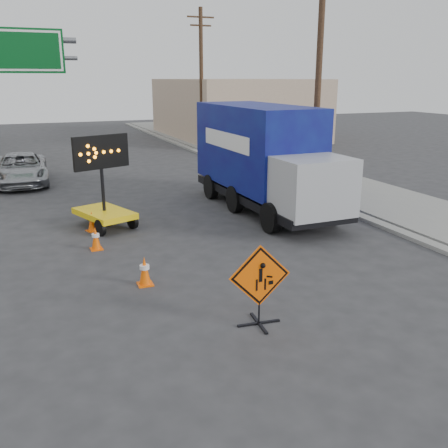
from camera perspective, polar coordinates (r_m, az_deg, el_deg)
ground at (r=9.98m, az=1.42°, el=-11.74°), size 100.00×100.00×0.00m
curb_right at (r=25.86m, az=2.67°, el=6.02°), size 0.40×60.00×0.12m
sidewalk_right at (r=26.90m, az=7.14°, el=6.35°), size 4.00×60.00×0.15m
building_right_far at (r=41.57m, az=1.21°, el=13.06°), size 10.00×14.00×4.60m
utility_pole_near at (r=21.44m, az=10.74°, el=16.06°), size 1.80×0.26×9.00m
utility_pole_far at (r=34.07m, az=-2.60°, el=16.33°), size 1.80×0.26×9.00m
construction_sign at (r=9.75m, az=4.09°, el=-6.77°), size 1.25×0.89×1.66m
arrow_board at (r=16.60m, az=-13.54°, el=1.85°), size 1.91×2.41×3.00m
pickup_truck at (r=24.77m, az=-22.20°, el=5.85°), size 2.42×5.04×1.38m
box_truck at (r=18.26m, az=4.55°, el=6.87°), size 2.61×7.93×3.76m
cone_a at (r=11.89m, az=-9.06°, el=-5.31°), size 0.37×0.37×0.71m
cone_b at (r=14.59m, az=-14.45°, el=-1.59°), size 0.35×0.35×0.66m
cone_c at (r=16.37m, az=-14.87°, el=0.32°), size 0.43×0.43×0.66m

